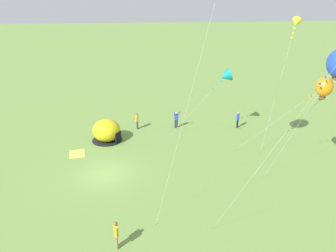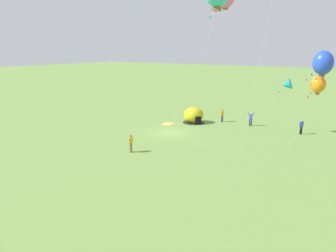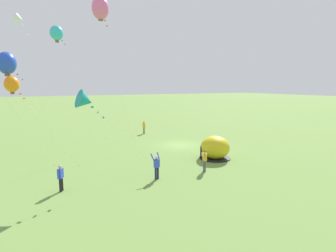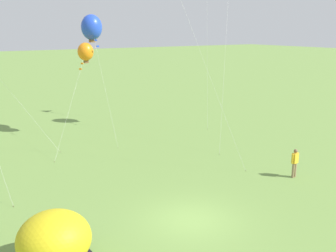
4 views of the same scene
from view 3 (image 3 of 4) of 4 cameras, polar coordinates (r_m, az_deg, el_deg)
The scene contains 13 objects.
ground_plane at distance 29.64m, azimuth 2.62°, elevation -4.13°, with size 300.00×300.00×0.00m, color olive.
popup_tent at distance 24.40m, azimuth 10.17°, elevation -4.72°, with size 2.81×2.81×2.10m.
picnic_blanket at distance 28.04m, azimuth 11.12°, elevation -5.04°, with size 1.70×1.30×0.01m, color gold.
person_strolling at distance 20.69m, azimuth 7.99°, elevation -7.23°, with size 0.57×0.33×1.72m.
person_with_toddler at distance 18.13m, azimuth -22.34°, elevation -10.18°, with size 0.51×0.41×1.72m.
person_flying_kite at distance 18.89m, azimuth -2.49°, elevation -8.62°, with size 0.56×0.69×1.89m.
person_center_field at distance 36.27m, azimuth -5.26°, elevation -0.20°, with size 0.59×0.28×1.72m.
kite_teal at distance 18.17m, azimuth -17.54°, elevation 5.27°, with size 1.42×6.21×6.42m.
kite_cyan at distance 37.37m, azimuth -23.10°, elevation 18.12°, with size 5.14×5.37×14.02m.
kite_blue at distance 27.39m, azimuth -31.72°, elevation 11.56°, with size 1.60×5.11×9.55m.
kite_orange at distance 26.60m, azimuth -30.87°, elevation 7.81°, with size 4.90×5.25×7.45m.
kite_pink at distance 29.46m, azimuth -14.54°, elevation 23.55°, with size 4.78×5.29×15.39m.
kite_white at distance 38.33m, azimuth -29.62°, elevation 19.59°, with size 2.24×3.33×15.16m.
Camera 3 is at (-25.10, 14.27, 6.69)m, focal length 28.00 mm.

